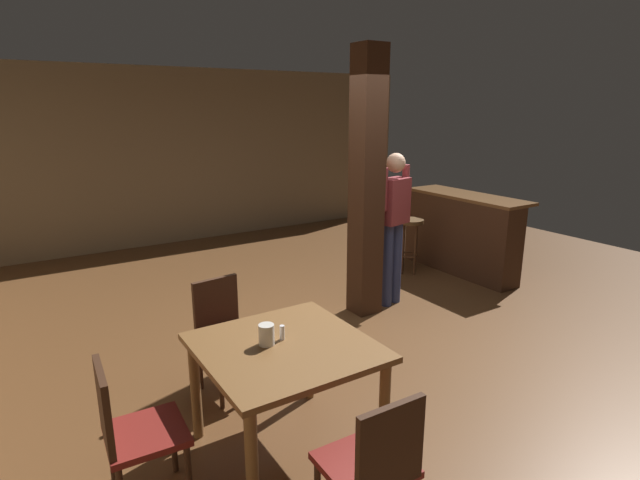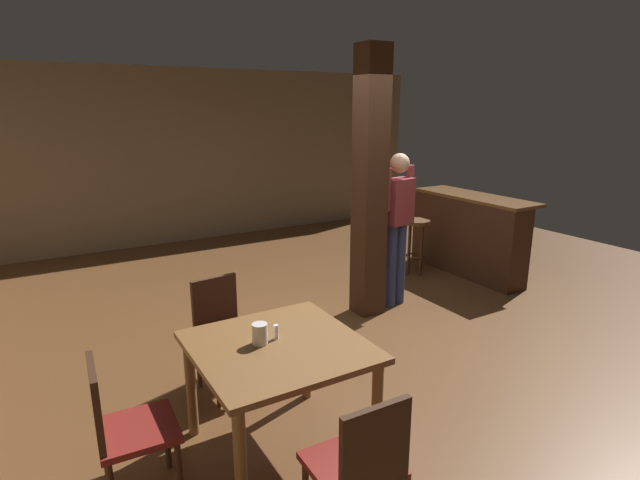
% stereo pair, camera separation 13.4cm
% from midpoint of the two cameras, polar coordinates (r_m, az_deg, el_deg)
% --- Properties ---
extents(ground_plane, '(10.80, 10.80, 0.00)m').
position_cam_midpoint_polar(ground_plane, '(5.11, 5.75, -10.57)').
color(ground_plane, brown).
extents(wall_back, '(8.00, 0.10, 2.80)m').
position_cam_midpoint_polar(wall_back, '(8.68, -12.04, 9.43)').
color(wall_back, '#756047').
rests_on(wall_back, ground_plane).
extents(pillar, '(0.28, 0.28, 2.80)m').
position_cam_midpoint_polar(pillar, '(5.24, 6.45, 6.14)').
color(pillar, '#382114').
rests_on(pillar, ground_plane).
extents(dining_table, '(1.04, 1.04, 0.76)m').
position_cam_midpoint_polar(dining_table, '(3.25, -3.56, -13.58)').
color(dining_table, brown).
rests_on(dining_table, ground_plane).
extents(chair_north, '(0.46, 0.46, 0.89)m').
position_cam_midpoint_polar(chair_north, '(4.06, -10.17, -9.91)').
color(chair_north, maroon).
rests_on(chair_north, ground_plane).
extents(chair_south, '(0.43, 0.43, 0.89)m').
position_cam_midpoint_polar(chair_south, '(2.69, 6.23, -24.23)').
color(chair_south, maroon).
rests_on(chair_south, ground_plane).
extents(chair_west, '(0.44, 0.44, 0.89)m').
position_cam_midpoint_polar(chair_west, '(3.10, -20.44, -19.22)').
color(chair_west, maroon).
rests_on(chair_west, ground_plane).
extents(napkin_cup, '(0.10, 0.10, 0.13)m').
position_cam_midpoint_polar(napkin_cup, '(3.18, -5.67, -10.63)').
color(napkin_cup, beige).
rests_on(napkin_cup, dining_table).
extents(salt_shaker, '(0.03, 0.03, 0.10)m').
position_cam_midpoint_polar(salt_shaker, '(3.24, -3.86, -10.45)').
color(salt_shaker, silver).
rests_on(salt_shaker, dining_table).
extents(standing_person, '(0.47, 0.27, 1.72)m').
position_cam_midpoint_polar(standing_person, '(5.56, 9.53, 2.37)').
color(standing_person, maroon).
rests_on(standing_person, ground_plane).
extents(bar_counter, '(0.56, 1.74, 1.06)m').
position_cam_midpoint_polar(bar_counter, '(6.98, 16.98, 0.61)').
color(bar_counter, brown).
rests_on(bar_counter, ground_plane).
extents(bar_stool_near, '(0.35, 0.35, 0.75)m').
position_cam_midpoint_polar(bar_stool_near, '(6.77, 11.48, 0.72)').
color(bar_stool_near, '#4C3319').
rests_on(bar_stool_near, ground_plane).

